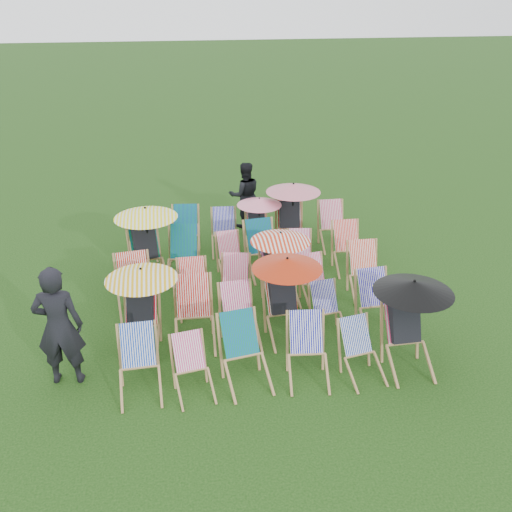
{
  "coord_description": "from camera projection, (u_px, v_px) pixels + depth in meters",
  "views": [
    {
      "loc": [
        -1.32,
        -8.94,
        5.41
      ],
      "look_at": [
        0.06,
        0.19,
        0.9
      ],
      "focal_mm": 40.0,
      "sensor_mm": 36.0,
      "label": 1
    }
  ],
  "objects": [
    {
      "name": "deckchair_7",
      "position": [
        194.0,
        315.0,
        9.21
      ],
      "size": [
        0.71,
        0.97,
        1.03
      ],
      "rotation": [
        0.0,
        0.0,
        -0.02
      ],
      "color": "#9F794A",
      "rests_on": "ground"
    },
    {
      "name": "deckchair_6",
      "position": [
        140.0,
        308.0,
        9.02
      ],
      "size": [
        1.14,
        1.21,
        1.35
      ],
      "rotation": [
        0.0,
        0.0,
        -0.11
      ],
      "color": "#9F794A",
      "rests_on": "ground"
    },
    {
      "name": "person_rear",
      "position": [
        245.0,
        195.0,
        13.49
      ],
      "size": [
        0.82,
        0.66,
        1.59
      ],
      "primitive_type": "imported",
      "rotation": [
        0.0,
        0.0,
        3.22
      ],
      "color": "black",
      "rests_on": "ground"
    },
    {
      "name": "deckchair_10",
      "position": [
        329.0,
        311.0,
        9.5
      ],
      "size": [
        0.64,
        0.82,
        0.82
      ],
      "rotation": [
        0.0,
        0.0,
        0.14
      ],
      "color": "#9F794A",
      "rests_on": "ground"
    },
    {
      "name": "deckchair_27",
      "position": [
        258.0,
        223.0,
        12.4
      ],
      "size": [
        0.97,
        1.01,
        1.15
      ],
      "rotation": [
        0.0,
        0.0,
        -0.03
      ],
      "color": "#9F794A",
      "rests_on": "ground"
    },
    {
      "name": "deckchair_15",
      "position": [
        280.0,
        266.0,
        10.4
      ],
      "size": [
        1.1,
        1.18,
        1.3
      ],
      "rotation": [
        0.0,
        0.0,
        0.16
      ],
      "color": "#9F794A",
      "rests_on": "ground"
    },
    {
      "name": "person_left",
      "position": [
        59.0,
        326.0,
        8.12
      ],
      "size": [
        0.72,
        0.49,
        1.89
      ],
      "primitive_type": "imported",
      "rotation": [
        0.0,
        0.0,
        3.08
      ],
      "color": "black",
      "rests_on": "ground"
    },
    {
      "name": "deckchair_26",
      "position": [
        224.0,
        232.0,
        12.36
      ],
      "size": [
        0.64,
        0.86,
        0.9
      ],
      "rotation": [
        0.0,
        0.0,
        -0.06
      ],
      "color": "#9F794A",
      "rests_on": "ground"
    },
    {
      "name": "deckchair_14",
      "position": [
        235.0,
        284.0,
        10.29
      ],
      "size": [
        0.72,
        0.9,
        0.88
      ],
      "rotation": [
        0.0,
        0.0,
        -0.19
      ],
      "color": "#9F794A",
      "rests_on": "ground"
    },
    {
      "name": "deckchair_19",
      "position": [
        183.0,
        256.0,
        11.18
      ],
      "size": [
        0.78,
        1.0,
        1.01
      ],
      "rotation": [
        0.0,
        0.0,
        -0.14
      ],
      "color": "#9F794A",
      "rests_on": "ground"
    },
    {
      "name": "deckchair_11",
      "position": [
        378.0,
        304.0,
        9.6
      ],
      "size": [
        0.68,
        0.91,
        0.95
      ],
      "rotation": [
        0.0,
        0.0,
        0.06
      ],
      "color": "#9F794A",
      "rests_on": "ground"
    },
    {
      "name": "deckchair_3",
      "position": [
        308.0,
        352.0,
        8.38
      ],
      "size": [
        0.69,
        0.91,
        0.94
      ],
      "rotation": [
        0.0,
        0.0,
        -0.09
      ],
      "color": "#9F794A",
      "rests_on": "ground"
    },
    {
      "name": "deckchair_18",
      "position": [
        147.0,
        243.0,
        11.09
      ],
      "size": [
        1.23,
        1.34,
        1.45
      ],
      "rotation": [
        0.0,
        0.0,
        0.2
      ],
      "color": "#9F794A",
      "rests_on": "ground"
    },
    {
      "name": "deckchair_1",
      "position": [
        192.0,
        369.0,
        8.11
      ],
      "size": [
        0.66,
        0.83,
        0.81
      ],
      "rotation": [
        0.0,
        0.0,
        0.18
      ],
      "color": "#9F794A",
      "rests_on": "ground"
    },
    {
      "name": "deckchair_4",
      "position": [
        362.0,
        352.0,
        8.45
      ],
      "size": [
        0.69,
        0.86,
        0.84
      ],
      "rotation": [
        0.0,
        0.0,
        0.2
      ],
      "color": "#9F794A",
      "rests_on": "ground"
    },
    {
      "name": "deckchair_21",
      "position": [
        264.0,
        250.0,
        11.39
      ],
      "size": [
        0.79,
        1.02,
        1.03
      ],
      "rotation": [
        0.0,
        0.0,
        0.12
      ],
      "color": "#9F794A",
      "rests_on": "ground"
    },
    {
      "name": "deckchair_28",
      "position": [
        291.0,
        214.0,
        12.5
      ],
      "size": [
        1.19,
        1.26,
        1.41
      ],
      "rotation": [
        0.0,
        0.0,
        -0.11
      ],
      "color": "#9F794A",
      "rests_on": "ground"
    },
    {
      "name": "deckchair_5",
      "position": [
        409.0,
        324.0,
        8.53
      ],
      "size": [
        1.2,
        1.25,
        1.42
      ],
      "rotation": [
        0.0,
        0.0,
        0.03
      ],
      "color": "#9F794A",
      "rests_on": "ground"
    },
    {
      "name": "deckchair_13",
      "position": [
        194.0,
        289.0,
        10.13
      ],
      "size": [
        0.6,
        0.83,
        0.89
      ],
      "rotation": [
        0.0,
        0.0,
        0.02
      ],
      "color": "#9F794A",
      "rests_on": "ground"
    },
    {
      "name": "deckchair_23",
      "position": [
        349.0,
        248.0,
        11.58
      ],
      "size": [
        0.64,
        0.88,
        0.94
      ],
      "rotation": [
        0.0,
        0.0,
        -0.03
      ],
      "color": "#9F794A",
      "rests_on": "ground"
    },
    {
      "name": "deckchair_24",
      "position": [
        142.0,
        237.0,
        12.14
      ],
      "size": [
        0.68,
        0.87,
        0.88
      ],
      "rotation": [
        0.0,
        0.0,
        0.12
      ],
      "color": "#9F794A",
      "rests_on": "ground"
    },
    {
      "name": "deckchair_22",
      "position": [
        301.0,
        254.0,
        11.49
      ],
      "size": [
        0.62,
        0.81,
        0.81
      ],
      "rotation": [
        0.0,
        0.0,
        -0.12
      ],
      "color": "#9F794A",
      "rests_on": "ground"
    },
    {
      "name": "deckchair_20",
      "position": [
        231.0,
        256.0,
        11.4
      ],
      "size": [
        0.62,
        0.8,
        0.81
      ],
      "rotation": [
        0.0,
        0.0,
        0.12
      ],
      "color": "#9F794A",
      "rests_on": "ground"
    },
    {
      "name": "deckchair_8",
      "position": [
        240.0,
        317.0,
        9.24
      ],
      "size": [
        0.69,
        0.9,
        0.92
      ],
      "rotation": [
        0.0,
        0.0,
        0.1
      ],
      "color": "#9F794A",
      "rests_on": "ground"
    },
    {
      "name": "deckchair_9",
      "position": [
        286.0,
        297.0,
        9.32
      ],
      "size": [
        1.15,
        1.23,
        1.37
      ],
      "rotation": [
        0.0,
        0.0,
        0.09
      ],
      "color": "#9F794A",
      "rests_on": "ground"
    },
    {
      "name": "deckchair_29",
      "position": [
        334.0,
        226.0,
        12.59
      ],
      "size": [
        0.65,
        0.9,
        0.96
      ],
      "rotation": [
        0.0,
        0.0,
        -0.02
      ],
      "color": "#9F794A",
      "rests_on": "ground"
    },
    {
      "name": "deckchair_0",
      "position": [
        139.0,
        365.0,
        8.09
      ],
      "size": [
        0.66,
        0.89,
        0.93
      ],
      "rotation": [
        0.0,
        0.0,
        0.05
      ],
      "color": "#9F794A",
      "rests_on": "ground"
    },
    {
      "name": "deckchair_17",
      "position": [
        366.0,
        272.0,
        10.63
      ],
      "size": [
        0.67,
        0.91,
        0.96
      ],
      "rotation": [
        0.0,
        0.0,
        -0.04
      ],
      "color": "#9F794A",
      "rests_on": "ground"
    },
    {
      "name": "deckchair_25",
      "position": [
        185.0,
        232.0,
        12.27
      ],
      "size": [
        0.74,
        0.96,
        0.98
      ],
      "rotation": [
        0.0,
        0.0,
        -0.11
      ],
      "color": "#9F794A",
      "rests_on": "ground"
    },
    {
      "name": "deckchair_12",
      "position": [
        135.0,
        288.0,
        10.01
      ],
      "size": [
        0.78,
        1.01,
        1.02
      ],
      "rotation": [
        0.0,
        0.0,
        0.12
      ],
      "color": "#9F794A",
      "rests_on": "ground"
    },
    {
      "name": "ground",
      "position": [
        254.0,
        304.0,
        10.5
      ],
      "size": [
        100.0,
        100.0,
        0.0
      ],
      "primitive_type": "plane",
      "color": "black",
      "rests_on": "ground"
    },
    {
      "name": "deckchair_2",
      "position": [
        245.0,
        354.0,
        8.28
      ],
      "size": [
        0.81,
        1.01,
        0.99
      ],
      "rotation": [
        0.0,
        0.0,
        0.18
      ],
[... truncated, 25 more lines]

